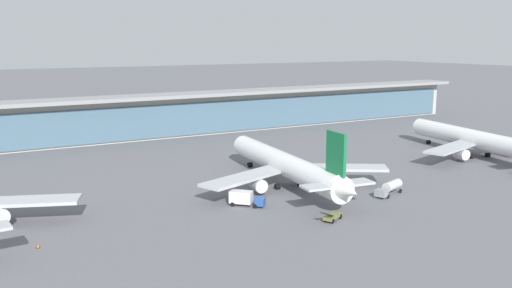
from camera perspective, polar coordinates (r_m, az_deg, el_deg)
name	(u,v)px	position (r m, az deg, el deg)	size (l,w,h in m)	color
ground_plane	(280,182)	(132.24, 2.50, -3.95)	(1200.00, 1200.00, 0.00)	slate
airliner_centre_stand	(286,165)	(127.19, 3.15, -2.20)	(46.19, 60.43, 16.09)	white
airliner_right_stand	(477,140)	(171.82, 21.91, 0.41)	(45.86, 60.26, 16.09)	white
service_truck_near_nose_blue	(245,198)	(113.00, -1.17, -5.61)	(6.75, 6.83, 3.10)	#234C9E
service_truck_under_wing_olive	(332,216)	(105.31, 7.91, -7.44)	(6.70, 4.22, 2.70)	olive
service_truck_by_tail_grey	(390,187)	(124.48, 13.70, -4.38)	(8.87, 4.91, 2.95)	gray
terminal_building	(169,115)	(195.05, -9.05, 3.03)	(263.63, 12.80, 15.20)	#B2ADA3
safety_cone_delta	(38,246)	(98.14, -21.65, -9.80)	(0.62, 0.62, 0.70)	orange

